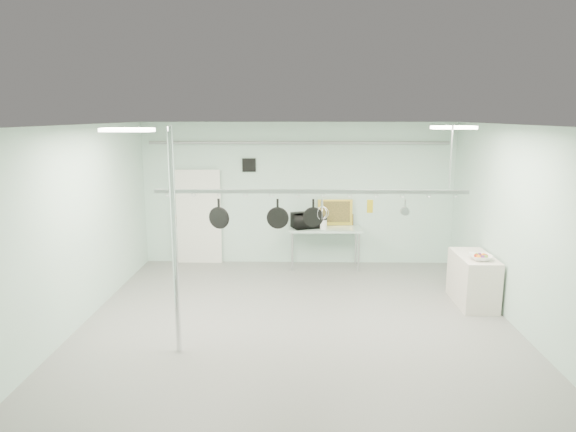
{
  "coord_description": "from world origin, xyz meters",
  "views": [
    {
      "loc": [
        0.03,
        -7.46,
        3.35
      ],
      "look_at": [
        -0.16,
        1.0,
        1.68
      ],
      "focal_mm": 32.0,
      "sensor_mm": 36.0,
      "label": 1
    }
  ],
  "objects_px": {
    "microwave": "(306,220)",
    "coffee_canister": "(323,224)",
    "chrome_pole": "(175,243)",
    "pot_rack": "(311,190)",
    "fruit_bowl": "(481,257)",
    "skillet_left": "(219,213)",
    "skillet_right": "(313,213)",
    "skillet_mid": "(278,214)",
    "prep_table": "(325,231)",
    "side_cabinet": "(473,280)"
  },
  "relations": [
    {
      "from": "coffee_canister",
      "to": "skillet_mid",
      "type": "distance_m",
      "value": 3.38
    },
    {
      "from": "pot_rack",
      "to": "fruit_bowl",
      "type": "height_order",
      "value": "pot_rack"
    },
    {
      "from": "fruit_bowl",
      "to": "skillet_left",
      "type": "relative_size",
      "value": 0.84
    },
    {
      "from": "coffee_canister",
      "to": "fruit_bowl",
      "type": "relative_size",
      "value": 0.57
    },
    {
      "from": "coffee_canister",
      "to": "skillet_left",
      "type": "bearing_deg",
      "value": -119.29
    },
    {
      "from": "prep_table",
      "to": "skillet_left",
      "type": "height_order",
      "value": "skillet_left"
    },
    {
      "from": "coffee_canister",
      "to": "fruit_bowl",
      "type": "height_order",
      "value": "coffee_canister"
    },
    {
      "from": "fruit_bowl",
      "to": "skillet_left",
      "type": "height_order",
      "value": "skillet_left"
    },
    {
      "from": "prep_table",
      "to": "skillet_mid",
      "type": "distance_m",
      "value": 3.57
    },
    {
      "from": "prep_table",
      "to": "side_cabinet",
      "type": "xyz_separation_m",
      "value": [
        2.55,
        -2.2,
        -0.38
      ]
    },
    {
      "from": "chrome_pole",
      "to": "prep_table",
      "type": "relative_size",
      "value": 2.0
    },
    {
      "from": "chrome_pole",
      "to": "side_cabinet",
      "type": "height_order",
      "value": "chrome_pole"
    },
    {
      "from": "coffee_canister",
      "to": "skillet_mid",
      "type": "bearing_deg",
      "value": -105.26
    },
    {
      "from": "pot_rack",
      "to": "skillet_left",
      "type": "distance_m",
      "value": 1.46
    },
    {
      "from": "chrome_pole",
      "to": "fruit_bowl",
      "type": "bearing_deg",
      "value": 19.35
    },
    {
      "from": "microwave",
      "to": "skillet_left",
      "type": "xyz_separation_m",
      "value": [
        -1.4,
        -3.28,
        0.79
      ]
    },
    {
      "from": "microwave",
      "to": "skillet_left",
      "type": "height_order",
      "value": "skillet_left"
    },
    {
      "from": "chrome_pole",
      "to": "pot_rack",
      "type": "xyz_separation_m",
      "value": [
        1.9,
        0.9,
        0.63
      ]
    },
    {
      "from": "skillet_right",
      "to": "fruit_bowl",
      "type": "bearing_deg",
      "value": 22.44
    },
    {
      "from": "chrome_pole",
      "to": "coffee_canister",
      "type": "relative_size",
      "value": 14.89
    },
    {
      "from": "pot_rack",
      "to": "fruit_bowl",
      "type": "distance_m",
      "value": 3.32
    },
    {
      "from": "fruit_bowl",
      "to": "skillet_right",
      "type": "distance_m",
      "value": 3.16
    },
    {
      "from": "chrome_pole",
      "to": "coffee_canister",
      "type": "xyz_separation_m",
      "value": [
        2.25,
        4.06,
        -0.59
      ]
    },
    {
      "from": "skillet_mid",
      "to": "skillet_right",
      "type": "relative_size",
      "value": 1.11
    },
    {
      "from": "prep_table",
      "to": "skillet_mid",
      "type": "height_order",
      "value": "skillet_mid"
    },
    {
      "from": "prep_table",
      "to": "microwave",
      "type": "height_order",
      "value": "microwave"
    },
    {
      "from": "chrome_pole",
      "to": "skillet_right",
      "type": "bearing_deg",
      "value": 24.87
    },
    {
      "from": "fruit_bowl",
      "to": "skillet_left",
      "type": "bearing_deg",
      "value": -169.58
    },
    {
      "from": "skillet_mid",
      "to": "fruit_bowl",
      "type": "bearing_deg",
      "value": 16.93
    },
    {
      "from": "side_cabinet",
      "to": "pot_rack",
      "type": "bearing_deg",
      "value": -159.55
    },
    {
      "from": "skillet_left",
      "to": "skillet_mid",
      "type": "height_order",
      "value": "same"
    },
    {
      "from": "prep_table",
      "to": "fruit_bowl",
      "type": "xyz_separation_m",
      "value": [
        2.55,
        -2.5,
        0.11
      ]
    },
    {
      "from": "pot_rack",
      "to": "skillet_left",
      "type": "relative_size",
      "value": 10.66
    },
    {
      "from": "skillet_mid",
      "to": "prep_table",
      "type": "bearing_deg",
      "value": 78.49
    },
    {
      "from": "coffee_canister",
      "to": "fruit_bowl",
      "type": "distance_m",
      "value": 3.51
    },
    {
      "from": "skillet_left",
      "to": "skillet_mid",
      "type": "xyz_separation_m",
      "value": [
        0.91,
        0.0,
        -0.01
      ]
    },
    {
      "from": "chrome_pole",
      "to": "prep_table",
      "type": "height_order",
      "value": "chrome_pole"
    },
    {
      "from": "chrome_pole",
      "to": "fruit_bowl",
      "type": "distance_m",
      "value": 5.18
    },
    {
      "from": "chrome_pole",
      "to": "skillet_right",
      "type": "height_order",
      "value": "chrome_pole"
    },
    {
      "from": "skillet_left",
      "to": "skillet_right",
      "type": "bearing_deg",
      "value": 18.19
    },
    {
      "from": "chrome_pole",
      "to": "pot_rack",
      "type": "relative_size",
      "value": 0.67
    },
    {
      "from": "pot_rack",
      "to": "skillet_right",
      "type": "distance_m",
      "value": 0.36
    },
    {
      "from": "pot_rack",
      "to": "coffee_canister",
      "type": "bearing_deg",
      "value": 83.59
    },
    {
      "from": "fruit_bowl",
      "to": "chrome_pole",
      "type": "bearing_deg",
      "value": -160.65
    },
    {
      "from": "fruit_bowl",
      "to": "skillet_left",
      "type": "xyz_separation_m",
      "value": [
        -4.37,
        -0.8,
        0.91
      ]
    },
    {
      "from": "skillet_mid",
      "to": "skillet_right",
      "type": "xyz_separation_m",
      "value": [
        0.55,
        0.0,
        0.02
      ]
    },
    {
      "from": "prep_table",
      "to": "pot_rack",
      "type": "distance_m",
      "value": 3.61
    },
    {
      "from": "microwave",
      "to": "coffee_canister",
      "type": "distance_m",
      "value": 0.4
    },
    {
      "from": "prep_table",
      "to": "pot_rack",
      "type": "bearing_deg",
      "value": -96.91
    },
    {
      "from": "fruit_bowl",
      "to": "skillet_right",
      "type": "height_order",
      "value": "skillet_right"
    }
  ]
}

